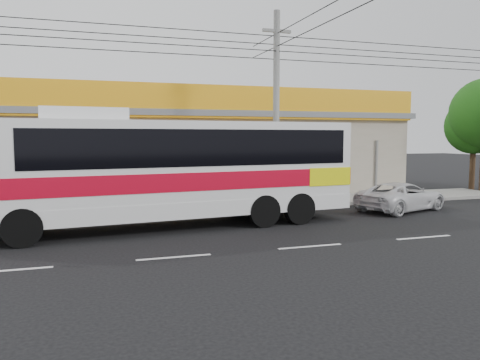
# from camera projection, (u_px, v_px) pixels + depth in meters

# --- Properties ---
(ground) EXTENTS (120.00, 120.00, 0.00)m
(ground) POSITION_uv_depth(u_px,v_px,m) (277.00, 230.00, 16.03)
(ground) COLOR black
(ground) RESTS_ON ground
(sidewalk) EXTENTS (30.00, 3.20, 0.15)m
(sidewalk) POSITION_uv_depth(u_px,v_px,m) (228.00, 204.00, 21.71)
(sidewalk) COLOR gray
(sidewalk) RESTS_ON ground
(lane_markings) EXTENTS (50.00, 0.12, 0.01)m
(lane_markings) POSITION_uv_depth(u_px,v_px,m) (310.00, 247.00, 13.66)
(lane_markings) COLOR silver
(lane_markings) RESTS_ON ground
(storefront_building) EXTENTS (22.60, 9.20, 5.70)m
(storefront_building) POSITION_uv_depth(u_px,v_px,m) (200.00, 152.00, 26.75)
(storefront_building) COLOR gray
(storefront_building) RESTS_ON ground
(coach_bus) EXTENTS (13.59, 4.03, 4.13)m
(coach_bus) POSITION_uv_depth(u_px,v_px,m) (174.00, 165.00, 16.43)
(coach_bus) COLOR silver
(coach_bus) RESTS_ON ground
(motorbike_red) EXTENTS (1.95, 0.69, 1.03)m
(motorbike_red) POSITION_uv_depth(u_px,v_px,m) (123.00, 198.00, 19.37)
(motorbike_red) COLOR maroon
(motorbike_red) RESTS_ON sidewalk
(white_car) EXTENTS (4.86, 3.37, 1.23)m
(white_car) POSITION_uv_depth(u_px,v_px,m) (402.00, 197.00, 20.26)
(white_car) COLOR silver
(white_car) RESTS_ON ground
(utility_pole) EXTENTS (34.00, 14.00, 8.52)m
(utility_pole) POSITION_uv_depth(u_px,v_px,m) (277.00, 46.00, 19.86)
(utility_pole) COLOR slate
(utility_pole) RESTS_ON ground
(tree_near) EXTENTS (3.32, 3.32, 5.50)m
(tree_near) POSITION_uv_depth(u_px,v_px,m) (476.00, 128.00, 27.47)
(tree_near) COLOR #2E2112
(tree_near) RESTS_ON ground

